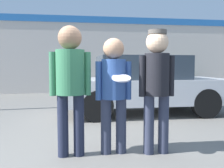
{
  "coord_description": "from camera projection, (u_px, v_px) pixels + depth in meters",
  "views": [
    {
      "loc": [
        -0.24,
        -3.52,
        1.27
      ],
      "look_at": [
        0.33,
        0.11,
        0.99
      ],
      "focal_mm": 40.0,
      "sensor_mm": 36.0,
      "label": 1
    }
  ],
  "objects": [
    {
      "name": "person_right",
      "position": [
        157.0,
        79.0,
        3.54
      ],
      "size": [
        0.52,
        0.35,
        1.76
      ],
      "color": "#2D3347",
      "rests_on": "ground"
    },
    {
      "name": "storefront_building",
      "position": [
        78.0,
        54.0,
        11.58
      ],
      "size": [
        24.0,
        0.22,
        3.53
      ],
      "color": "beige",
      "rests_on": "ground"
    },
    {
      "name": "person_left",
      "position": [
        70.0,
        77.0,
        3.43
      ],
      "size": [
        0.57,
        0.4,
        1.81
      ],
      "color": "#1E2338",
      "rests_on": "ground"
    },
    {
      "name": "parked_car_near",
      "position": [
        143.0,
        84.0,
        6.61
      ],
      "size": [
        4.24,
        1.9,
        1.51
      ],
      "color": "#B7BABF",
      "rests_on": "ground"
    },
    {
      "name": "ground_plane",
      "position": [
        91.0,
        153.0,
        3.6
      ],
      "size": [
        56.0,
        56.0,
        0.0
      ],
      "primitive_type": "plane",
      "color": "#66635E"
    },
    {
      "name": "shrub",
      "position": [
        187.0,
        83.0,
        11.82
      ],
      "size": [
        0.92,
        0.92,
        0.92
      ],
      "color": "#2D6B33",
      "rests_on": "ground"
    },
    {
      "name": "person_middle_with_frisbee",
      "position": [
        114.0,
        86.0,
        3.55
      ],
      "size": [
        0.52,
        0.55,
        1.65
      ],
      "color": "#2D3347",
      "rests_on": "ground"
    }
  ]
}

